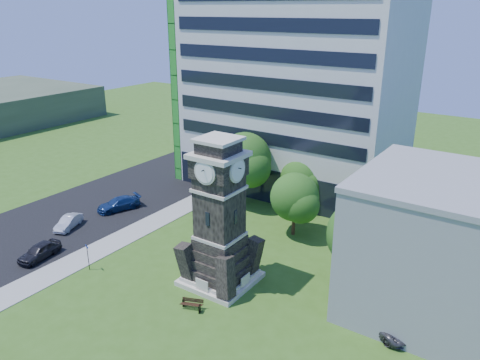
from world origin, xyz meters
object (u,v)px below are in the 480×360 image
Objects in this scene: car_street_south at (39,251)px; car_street_north at (119,204)px; car_east_lot at (382,323)px; park_bench at (192,303)px; car_street_mid at (69,222)px; street_sign at (88,254)px; clock_tower at (220,223)px.

car_street_south is 11.69m from car_street_north.
car_east_lot reaches higher than park_bench.
car_street_mid is 0.78× the size of car_street_north.
car_street_south is at bearing -147.79° from street_sign.
clock_tower is at bearing -19.69° from car_street_mid.
car_street_south is at bearing -57.77° from car_street_north.
clock_tower reaches higher than car_east_lot.
car_east_lot is at bearing 6.29° from car_street_south.
car_east_lot is at bearing 34.40° from street_sign.
park_bench is at bearing -32.38° from car_street_mid.
car_east_lot is (28.81, 7.34, -0.05)m from car_street_south.
park_bench is (0.50, -4.29, -4.83)m from clock_tower.
car_street_south reaches higher than car_east_lot.
car_east_lot is (31.17, -4.11, -0.05)m from car_street_north.
car_east_lot is at bearing 1.46° from park_bench.
car_street_north is (-18.05, 5.30, -4.58)m from clock_tower.
car_street_south is at bearing -158.60° from clock_tower.
clock_tower is 19.36m from car_street_mid.
street_sign is (-10.39, -4.97, -3.79)m from clock_tower.
park_bench is (18.56, -9.59, -0.25)m from car_street_north.
car_street_north is (-2.37, 11.45, 0.00)m from car_street_south.
park_bench is at bearing -83.32° from clock_tower.
street_sign is at bearing 128.43° from car_east_lot.
car_street_north is 20.89m from park_bench.
car_street_mid is 2.26× the size of park_bench.
car_east_lot is (13.12, 1.19, -4.64)m from clock_tower.
car_street_north is 2.01× the size of street_sign.
park_bench is at bearing 23.32° from street_sign.
car_street_north is at bearing 163.63° from clock_tower.
car_street_mid is 1.56× the size of street_sign.
car_street_north reaches higher than park_bench.
clock_tower reaches higher than car_street_mid.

